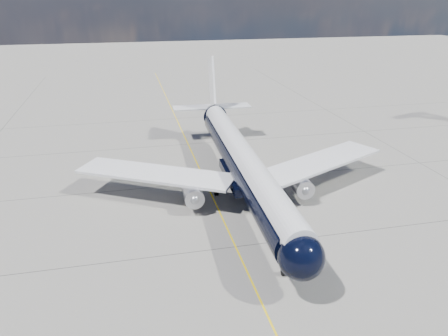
# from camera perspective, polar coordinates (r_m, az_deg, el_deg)

# --- Properties ---
(ground) EXTENTS (320.00, 320.00, 0.00)m
(ground) POSITION_cam_1_polar(r_m,az_deg,el_deg) (58.56, -3.29, 0.03)
(ground) COLOR gray
(ground) RESTS_ON ground
(taxiway_centerline) EXTENTS (0.16, 160.00, 0.01)m
(taxiway_centerline) POSITION_cam_1_polar(r_m,az_deg,el_deg) (54.02, -2.39, -1.91)
(taxiway_centerline) COLOR yellow
(taxiway_centerline) RESTS_ON ground
(main_airliner) EXTENTS (37.37, 45.47, 13.14)m
(main_airliner) POSITION_cam_1_polar(r_m,az_deg,el_deg) (49.96, 2.22, 1.11)
(main_airliner) COLOR black
(main_airliner) RESTS_ON ground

